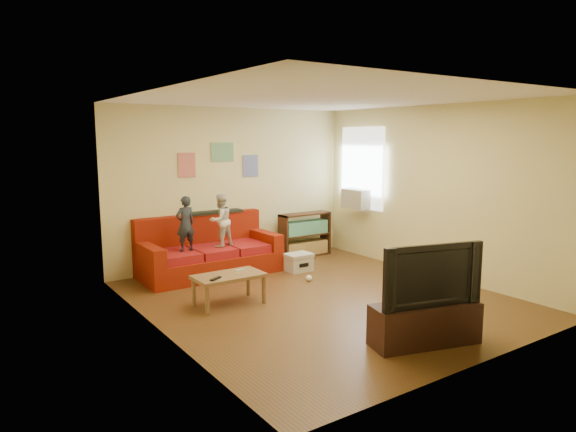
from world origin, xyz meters
TOP-DOWN VIEW (x-y plane):
  - room_shell at (0.00, 0.00)m, footprint 4.52×5.02m
  - sofa at (-0.70, 2.08)m, footprint 2.21×1.02m
  - child_a at (-1.15, 1.90)m, footprint 0.33×0.23m
  - child_b at (-0.55, 1.90)m, footprint 0.47×0.41m
  - coffee_table at (-1.16, 0.48)m, footprint 0.91×0.50m
  - remote at (-1.41, 0.36)m, footprint 0.19×0.14m
  - game_controller at (-0.96, 0.53)m, footprint 0.13×0.04m
  - bookshelf at (1.35, 2.22)m, footprint 1.01×0.30m
  - window at (2.22, 1.65)m, footprint 0.04×1.08m
  - ac_unit at (2.10, 1.65)m, footprint 0.28×0.55m
  - artwork_left at (-0.85, 2.48)m, footprint 0.30×0.01m
  - artwork_center at (-0.20, 2.48)m, footprint 0.42×0.01m
  - artwork_right at (0.35, 2.48)m, footprint 0.30×0.01m
  - file_box at (0.60, 1.37)m, footprint 0.43×0.33m
  - tv_stand at (-0.04, -1.86)m, footprint 1.25×0.70m
  - television at (-0.04, -1.86)m, footprint 1.16×0.44m
  - tissue at (0.38, 0.79)m, footprint 0.11×0.11m

SIDE VIEW (x-z plane):
  - tissue at x=0.38m, z-range 0.00..0.10m
  - file_box at x=0.60m, z-range 0.00..0.30m
  - tv_stand at x=-0.04m, z-range 0.00..0.44m
  - sofa at x=-0.70m, z-range -0.16..0.81m
  - coffee_table at x=-1.16m, z-range 0.15..0.56m
  - bookshelf at x=1.35m, z-range -0.04..0.76m
  - remote at x=-1.41m, z-range 0.41..0.43m
  - game_controller at x=-0.96m, z-range 0.41..0.44m
  - television at x=-0.04m, z-range 0.44..1.11m
  - child_b at x=-0.55m, z-range 0.46..1.31m
  - child_a at x=-1.15m, z-range 0.46..1.32m
  - ac_unit at x=2.10m, z-range 0.91..1.26m
  - room_shell at x=0.00m, z-range -0.01..2.71m
  - window at x=2.22m, z-range 0.90..2.38m
  - artwork_right at x=0.35m, z-range 1.51..1.89m
  - artwork_left at x=-0.85m, z-range 1.55..1.95m
  - artwork_center at x=-0.20m, z-range 1.79..2.11m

